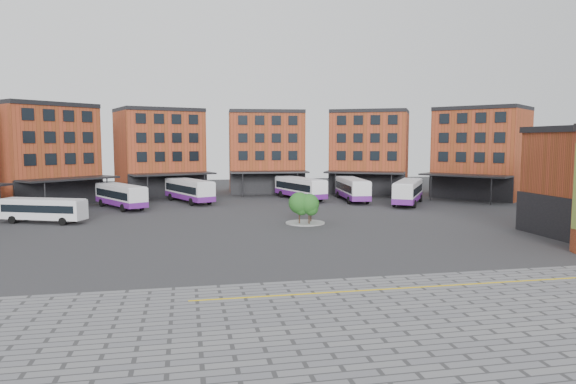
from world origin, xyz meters
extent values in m
plane|color=#28282B|center=(0.00, 0.00, 0.00)|extent=(160.00, 160.00, 0.00)
cube|color=slate|center=(2.00, -22.00, 0.01)|extent=(50.00, 22.00, 0.02)
cube|color=gold|center=(2.00, -14.00, 0.03)|extent=(26.00, 0.15, 0.02)
cylinder|color=black|center=(-32.52, 22.18, 2.00)|extent=(0.20, 0.20, 4.00)
cube|color=#973A21|center=(-31.45, 36.93, 7.00)|extent=(16.35, 16.13, 14.00)
cube|color=black|center=(-28.20, 33.32, 2.00)|extent=(10.00, 9.07, 4.00)
cube|color=black|center=(-31.45, 36.93, 14.30)|extent=(16.55, 16.35, 0.60)
cube|color=black|center=(-28.07, 33.17, 9.20)|extent=(8.60, 7.77, 8.00)
cube|color=black|center=(-26.63, 31.58, 4.00)|extent=(12.61, 11.97, 0.25)
cylinder|color=black|center=(-28.81, 27.19, 2.00)|extent=(0.20, 0.20, 4.00)
cylinder|color=black|center=(-22.05, 33.28, 2.00)|extent=(0.20, 0.20, 4.00)
cube|color=#973A21|center=(-15.30, 46.44, 7.00)|extent=(15.55, 13.69, 14.00)
cube|color=black|center=(-13.72, 41.85, 2.00)|extent=(12.45, 4.71, 4.00)
cube|color=black|center=(-15.30, 46.44, 14.30)|extent=(15.65, 13.97, 0.60)
cube|color=black|center=(-13.66, 41.66, 9.20)|extent=(10.87, 3.87, 8.00)
cube|color=black|center=(-12.96, 39.63, 4.00)|extent=(13.72, 8.39, 0.25)
cylinder|color=black|center=(-16.67, 36.45, 2.00)|extent=(0.20, 0.20, 4.00)
cylinder|color=black|center=(-8.07, 39.41, 2.00)|extent=(0.20, 0.20, 4.00)
cube|color=#973A21|center=(3.28, 48.89, 7.00)|extent=(13.67, 10.88, 14.00)
cube|color=black|center=(2.94, 44.05, 2.00)|extent=(13.00, 1.41, 4.00)
cube|color=black|center=(3.28, 48.89, 14.30)|extent=(13.69, 11.18, 0.60)
cube|color=black|center=(2.93, 43.85, 9.20)|extent=(11.42, 0.95, 8.00)
cube|color=black|center=(2.78, 41.70, 4.00)|extent=(13.28, 5.30, 0.25)
cylinder|color=black|center=(-1.89, 40.22, 2.00)|extent=(0.20, 0.20, 4.00)
cylinder|color=black|center=(7.19, 39.59, 2.00)|extent=(0.20, 0.20, 4.00)
cube|color=#973A21|center=(21.34, 43.88, 7.00)|extent=(16.12, 14.81, 14.00)
cube|color=black|center=(19.14, 39.56, 2.00)|extent=(11.81, 6.35, 4.00)
cube|color=black|center=(21.34, 43.88, 14.30)|extent=(16.26, 15.08, 0.60)
cube|color=black|center=(19.04, 39.38, 9.20)|extent=(10.26, 5.33, 8.00)
cube|color=black|center=(18.07, 37.46, 4.00)|extent=(13.58, 9.82, 0.25)
cylinder|color=black|center=(13.20, 37.92, 2.00)|extent=(0.20, 0.20, 4.00)
cylinder|color=black|center=(21.31, 33.79, 2.00)|extent=(0.20, 0.20, 4.00)
cube|color=#973A21|center=(36.00, 32.21, 7.00)|extent=(16.02, 16.39, 14.00)
cube|color=black|center=(32.29, 29.09, 2.00)|extent=(8.74, 10.28, 4.00)
cube|color=black|center=(36.00, 32.21, 14.30)|extent=(16.25, 16.58, 0.60)
cube|color=black|center=(32.14, 28.96, 9.20)|extent=(7.47, 8.86, 8.00)
cube|color=black|center=(30.49, 27.58, 4.00)|extent=(11.73, 12.79, 0.25)
cylinder|color=black|center=(26.19, 29.91, 2.00)|extent=(0.20, 0.20, 4.00)
cylinder|color=black|center=(32.03, 22.94, 2.00)|extent=(0.20, 0.20, 4.00)
cube|color=black|center=(22.90, -2.00, 2.00)|extent=(0.40, 12.00, 4.00)
cylinder|color=gray|center=(2.00, 12.00, 0.06)|extent=(4.40, 4.40, 0.12)
cylinder|color=#332114|center=(1.20, 11.40, 0.85)|extent=(0.14, 0.14, 1.71)
sphere|color=#194A18|center=(1.20, 11.40, 2.39)|extent=(2.38, 2.38, 2.38)
sphere|color=#194A18|center=(1.40, 11.25, 1.88)|extent=(1.66, 1.66, 1.66)
cylinder|color=#332114|center=(2.80, 12.60, 0.70)|extent=(0.14, 0.14, 1.40)
sphere|color=#194A18|center=(2.80, 12.60, 1.96)|extent=(1.71, 1.71, 1.71)
sphere|color=#194A18|center=(3.00, 12.45, 1.54)|extent=(1.19, 1.19, 1.19)
cylinder|color=#332114|center=(2.20, 11.00, 0.83)|extent=(0.14, 0.14, 1.65)
sphere|color=#194A18|center=(2.20, 11.00, 2.32)|extent=(2.22, 2.22, 2.22)
sphere|color=#194A18|center=(2.40, 10.85, 1.82)|extent=(1.55, 1.55, 1.55)
cube|color=silver|center=(-26.74, 17.98, 1.57)|extent=(9.87, 5.75, 2.17)
cube|color=black|center=(-26.74, 17.98, 1.73)|extent=(9.17, 5.51, 0.84)
cube|color=silver|center=(-26.74, 17.98, 2.70)|extent=(9.47, 5.52, 0.11)
cube|color=black|center=(-31.16, 19.79, 1.77)|extent=(0.82, 1.79, 0.98)
cylinder|color=black|center=(-30.05, 18.13, 0.44)|extent=(0.92, 0.58, 0.89)
cylinder|color=black|center=(-29.21, 20.19, 0.44)|extent=(0.92, 0.58, 0.89)
cylinder|color=black|center=(-24.28, 15.77, 0.44)|extent=(0.92, 0.58, 0.89)
cylinder|color=black|center=(-23.44, 17.82, 0.44)|extent=(0.92, 0.58, 0.89)
cube|color=silver|center=(-19.77, 29.45, 1.86)|extent=(7.93, 11.34, 2.57)
cube|color=black|center=(-19.77, 29.45, 2.04)|extent=(7.53, 10.56, 1.00)
cube|color=silver|center=(-19.77, 29.45, 3.20)|extent=(7.61, 10.89, 0.13)
cube|color=black|center=(-22.55, 34.39, 2.10)|extent=(2.00, 1.20, 1.15)
cube|color=#5D1C7F|center=(-19.77, 29.45, 0.94)|extent=(7.99, 11.39, 0.73)
cylinder|color=black|center=(-22.72, 32.02, 0.52)|extent=(0.79, 1.07, 1.05)
cylinder|color=black|center=(-20.44, 33.31, 0.52)|extent=(0.79, 1.07, 1.05)
cylinder|color=black|center=(-19.11, 25.59, 0.52)|extent=(0.79, 1.07, 1.05)
cylinder|color=black|center=(-16.82, 26.87, 0.52)|extent=(0.79, 1.07, 1.05)
cube|color=silver|center=(-10.56, 34.50, 1.98)|extent=(7.34, 12.35, 2.73)
cube|color=black|center=(-10.56, 34.50, 2.17)|extent=(7.02, 11.48, 1.06)
cube|color=silver|center=(-10.56, 34.50, 3.39)|extent=(7.05, 11.86, 0.13)
cube|color=black|center=(-12.92, 40.04, 2.23)|extent=(2.22, 1.03, 1.22)
cube|color=#5D1C7F|center=(-10.56, 34.50, 1.00)|extent=(7.40, 12.41, 0.78)
cylinder|color=black|center=(-13.38, 37.56, 0.56)|extent=(0.74, 1.15, 1.11)
cylinder|color=black|center=(-10.81, 38.65, 0.56)|extent=(0.74, 1.15, 1.11)
cylinder|color=black|center=(-10.31, 30.35, 0.56)|extent=(0.74, 1.15, 1.11)
cylinder|color=black|center=(-7.75, 31.44, 0.56)|extent=(0.74, 1.15, 1.11)
cube|color=white|center=(6.59, 35.11, 1.95)|extent=(6.07, 12.38, 2.69)
cube|color=black|center=(6.59, 35.11, 2.14)|extent=(5.86, 11.47, 1.04)
cube|color=silver|center=(6.59, 35.11, 3.35)|extent=(5.83, 11.88, 0.13)
cube|color=black|center=(4.90, 40.81, 2.20)|extent=(2.27, 0.78, 1.21)
cube|color=#5D1C7F|center=(6.59, 35.11, 0.99)|extent=(6.12, 12.43, 0.77)
cylinder|color=black|center=(4.17, 38.43, 0.55)|extent=(0.63, 1.15, 1.10)
cylinder|color=black|center=(6.80, 39.21, 0.55)|extent=(0.63, 1.15, 1.10)
cylinder|color=black|center=(6.37, 31.01, 0.55)|extent=(0.63, 1.15, 1.10)
cylinder|color=black|center=(9.00, 31.79, 0.55)|extent=(0.63, 1.15, 1.10)
cube|color=silver|center=(14.05, 31.69, 1.98)|extent=(3.93, 12.47, 2.73)
cube|color=black|center=(14.05, 31.69, 2.17)|extent=(3.90, 11.50, 1.06)
cube|color=silver|center=(14.05, 31.69, 3.40)|extent=(3.77, 11.97, 0.13)
cube|color=black|center=(14.62, 37.70, 2.23)|extent=(2.37, 0.34, 1.23)
cube|color=#5D1C7F|center=(14.05, 31.69, 1.00)|extent=(3.97, 12.51, 0.78)
cylinder|color=black|center=(13.04, 35.73, 0.56)|extent=(0.44, 1.14, 1.11)
cylinder|color=black|center=(15.81, 35.47, 0.56)|extent=(0.44, 1.14, 1.11)
cylinder|color=black|center=(12.30, 27.92, 0.56)|extent=(0.44, 1.14, 1.11)
cylinder|color=black|center=(15.07, 27.66, 0.56)|extent=(0.44, 1.14, 1.11)
cube|color=silver|center=(20.61, 25.91, 1.98)|extent=(8.81, 11.91, 2.73)
cube|color=black|center=(20.61, 25.91, 2.18)|extent=(8.35, 11.10, 1.06)
cube|color=silver|center=(20.61, 25.91, 3.40)|extent=(8.46, 11.43, 0.13)
cube|color=black|center=(23.78, 31.05, 2.23)|extent=(2.08, 1.35, 1.23)
cube|color=#5D1C7F|center=(20.61, 25.91, 1.00)|extent=(8.87, 11.96, 0.78)
cylinder|color=black|center=(21.49, 29.98, 0.56)|extent=(0.87, 1.13, 1.12)
cylinder|color=black|center=(23.86, 28.52, 0.56)|extent=(0.87, 1.13, 1.12)
cylinder|color=black|center=(17.36, 23.30, 0.56)|extent=(0.87, 1.13, 1.12)
cylinder|color=black|center=(19.74, 21.83, 0.56)|extent=(0.87, 1.13, 1.12)
camera|label=1|loc=(-11.00, -43.22, 9.16)|focal=32.00mm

